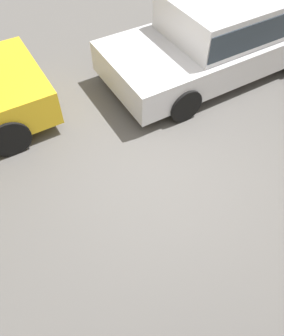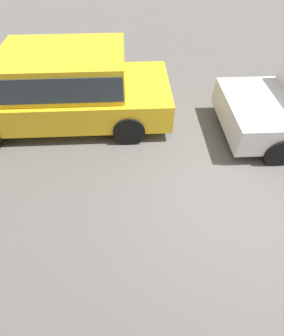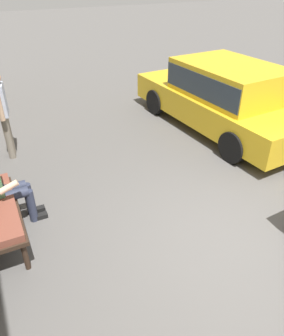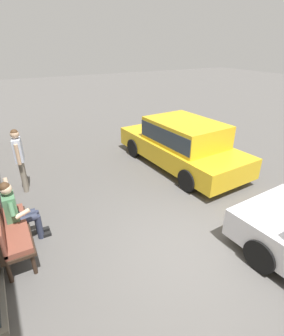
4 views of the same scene
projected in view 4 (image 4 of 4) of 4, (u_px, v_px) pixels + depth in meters
The scene contains 5 objects.
ground_plane at pixel (183, 251), 5.11m from camera, with size 60.00×60.00×0.00m, color #565451.
bench at pixel (7, 227), 4.79m from camera, with size 1.59×0.55×1.04m.
person_on_phone at pixel (17, 210), 5.07m from camera, with size 0.73×0.74×1.38m.
parked_car_mid at pixel (182, 142), 8.26m from camera, with size 4.67×2.17×1.52m.
pedestrian_standing at pixel (19, 156), 6.76m from camera, with size 0.54×0.26×1.73m.
Camera 4 is at (-3.01, 2.60, 3.68)m, focal length 28.00 mm.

